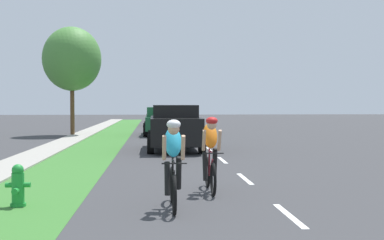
{
  "coord_description": "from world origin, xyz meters",
  "views": [
    {
      "loc": [
        -2.23,
        -1.97,
        1.85
      ],
      "look_at": [
        -0.45,
        20.99,
        1.08
      ],
      "focal_mm": 46.33,
      "sensor_mm": 36.0,
      "label": 1
    }
  ],
  "objects_px": {
    "cyclist_lead": "(173,163)",
    "cyclist_trailing": "(210,153)",
    "fire_hydrant_green": "(18,186)",
    "street_tree_near": "(72,59)",
    "suv_black": "(175,126)",
    "sedan_maroon": "(157,116)",
    "pickup_dark_green": "(163,121)"
  },
  "relations": [
    {
      "from": "fire_hydrant_green",
      "to": "pickup_dark_green",
      "type": "xyz_separation_m",
      "value": [
        2.96,
        19.96,
        0.46
      ]
    },
    {
      "from": "cyclist_trailing",
      "to": "fire_hydrant_green",
      "type": "bearing_deg",
      "value": -161.77
    },
    {
      "from": "fire_hydrant_green",
      "to": "suv_black",
      "type": "distance_m",
      "value": 11.12
    },
    {
      "from": "fire_hydrant_green",
      "to": "sedan_maroon",
      "type": "bearing_deg",
      "value": 85.13
    },
    {
      "from": "fire_hydrant_green",
      "to": "street_tree_near",
      "type": "bearing_deg",
      "value": 96.45
    },
    {
      "from": "suv_black",
      "to": "cyclist_lead",
      "type": "bearing_deg",
      "value": -92.57
    },
    {
      "from": "fire_hydrant_green",
      "to": "street_tree_near",
      "type": "height_order",
      "value": "street_tree_near"
    },
    {
      "from": "suv_black",
      "to": "street_tree_near",
      "type": "bearing_deg",
      "value": 120.3
    },
    {
      "from": "fire_hydrant_green",
      "to": "cyclist_lead",
      "type": "xyz_separation_m",
      "value": [
        2.77,
        -0.42,
        0.44
      ]
    },
    {
      "from": "street_tree_near",
      "to": "fire_hydrant_green",
      "type": "bearing_deg",
      "value": -83.55
    },
    {
      "from": "suv_black",
      "to": "street_tree_near",
      "type": "xyz_separation_m",
      "value": [
        -5.54,
        9.48,
        3.47
      ]
    },
    {
      "from": "suv_black",
      "to": "pickup_dark_green",
      "type": "distance_m",
      "value": 9.35
    },
    {
      "from": "sedan_maroon",
      "to": "street_tree_near",
      "type": "relative_size",
      "value": 0.68
    },
    {
      "from": "fire_hydrant_green",
      "to": "sedan_maroon",
      "type": "xyz_separation_m",
      "value": [
        2.75,
        32.27,
        0.4
      ]
    },
    {
      "from": "sedan_maroon",
      "to": "street_tree_near",
      "type": "distance_m",
      "value": 13.66
    },
    {
      "from": "sedan_maroon",
      "to": "street_tree_near",
      "type": "height_order",
      "value": "street_tree_near"
    },
    {
      "from": "pickup_dark_green",
      "to": "street_tree_near",
      "type": "height_order",
      "value": "street_tree_near"
    },
    {
      "from": "cyclist_lead",
      "to": "sedan_maroon",
      "type": "distance_m",
      "value": 32.69
    },
    {
      "from": "sedan_maroon",
      "to": "cyclist_trailing",
      "type": "bearing_deg",
      "value": -88.4
    },
    {
      "from": "fire_hydrant_green",
      "to": "suv_black",
      "type": "bearing_deg",
      "value": 72.88
    },
    {
      "from": "cyclist_lead",
      "to": "suv_black",
      "type": "height_order",
      "value": "suv_black"
    },
    {
      "from": "cyclist_trailing",
      "to": "sedan_maroon",
      "type": "xyz_separation_m",
      "value": [
        -0.87,
        31.08,
        -0.04
      ]
    },
    {
      "from": "sedan_maroon",
      "to": "cyclist_lead",
      "type": "bearing_deg",
      "value": -89.96
    },
    {
      "from": "pickup_dark_green",
      "to": "street_tree_near",
      "type": "relative_size",
      "value": 0.81
    },
    {
      "from": "fire_hydrant_green",
      "to": "cyclist_trailing",
      "type": "distance_m",
      "value": 3.83
    },
    {
      "from": "cyclist_trailing",
      "to": "sedan_maroon",
      "type": "height_order",
      "value": "cyclist_trailing"
    },
    {
      "from": "fire_hydrant_green",
      "to": "sedan_maroon",
      "type": "distance_m",
      "value": 32.39
    },
    {
      "from": "cyclist_lead",
      "to": "cyclist_trailing",
      "type": "xyz_separation_m",
      "value": [
        0.84,
        1.61,
        0.0
      ]
    },
    {
      "from": "sedan_maroon",
      "to": "fire_hydrant_green",
      "type": "bearing_deg",
      "value": -94.87
    },
    {
      "from": "pickup_dark_green",
      "to": "cyclist_trailing",
      "type": "bearing_deg",
      "value": -88.01
    },
    {
      "from": "cyclist_lead",
      "to": "street_tree_near",
      "type": "relative_size",
      "value": 0.27
    },
    {
      "from": "suv_black",
      "to": "street_tree_near",
      "type": "distance_m",
      "value": 11.52
    }
  ]
}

